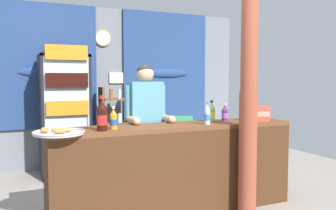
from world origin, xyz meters
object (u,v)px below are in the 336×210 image
Objects in this scene: stall_counter at (180,161)px; soda_bottle_lime_soda at (212,113)px; timber_post at (249,97)px; shopkeeper at (146,118)px; soda_bottle_cola at (102,116)px; drink_fridge at (65,106)px; bottle_shelf_rack at (116,126)px; soda_bottle_grape_soda at (225,113)px; soda_bottle_orange_soda at (113,120)px; soda_bottle_water at (207,115)px; snack_box_crackers at (259,114)px; pastry_tray at (59,132)px; plastic_lawn_chair at (180,139)px.

soda_bottle_lime_soda is at bearing 17.93° from stall_counter.
timber_post reaches higher than shopkeeper.
soda_bottle_cola is (-0.81, -0.02, 0.51)m from stall_counter.
drink_fridge is 1.45× the size of bottle_shelf_rack.
soda_bottle_grape_soda reaches higher than stall_counter.
soda_bottle_orange_soda is at bearing -84.79° from drink_fridge.
stall_counter is 1.68× the size of shopkeeper.
drink_fridge reaches higher than soda_bottle_water.
soda_bottle_cola is (-0.63, -0.52, 0.10)m from shopkeeper.
soda_bottle_cola is 1.29m from soda_bottle_lime_soda.
soda_bottle_water reaches higher than stall_counter.
shopkeeper is 0.67m from soda_bottle_orange_soda.
bottle_shelf_rack is 5.95× the size of snack_box_crackers.
stall_counter is at bearing 179.34° from soda_bottle_water.
pastry_tray is at bearing -172.35° from soda_bottle_grape_soda.
pastry_tray is (-1.87, -0.25, -0.07)m from soda_bottle_grape_soda.
soda_bottle_lime_soda is 1.18× the size of soda_bottle_grape_soda.
drink_fridge is at bearing 91.45° from soda_bottle_cola.
bottle_shelf_rack reaches higher than stall_counter.
soda_bottle_cola is at bearing 169.50° from timber_post.
soda_bottle_cola is at bearing -179.12° from soda_bottle_water.
timber_post is 10.58× the size of soda_bottle_water.
pastry_tray is at bearing -177.72° from snack_box_crackers.
timber_post is 11.79× the size of snack_box_crackers.
bottle_shelf_rack is at bearing 91.84° from stall_counter.
stall_counter is 0.96m from soda_bottle_cola.
stall_counter is at bearing -162.07° from soda_bottle_lime_soda.
stall_counter is 1.27m from pastry_tray.
shopkeeper is at bearing 158.96° from soda_bottle_grape_soda.
soda_bottle_cola reaches higher than soda_bottle_lime_soda.
soda_bottle_grape_soda reaches higher than snack_box_crackers.
timber_post reaches higher than soda_bottle_water.
plastic_lawn_chair is at bearing 40.17° from pastry_tray.
stall_counter is 0.67m from shopkeeper.
soda_bottle_lime_soda is at bearing 7.77° from pastry_tray.
soda_bottle_lime_soda is 1.12× the size of soda_bottle_orange_soda.
plastic_lawn_chair is at bearing 46.64° from soda_bottle_orange_soda.
soda_bottle_water is at bearing -2.88° from soda_bottle_orange_soda.
pastry_tray is (-0.34, -2.09, -0.07)m from drink_fridge.
soda_bottle_lime_soda is at bearing -27.93° from shopkeeper.
timber_post is at bearing -6.57° from pastry_tray.
shopkeeper reaches higher than bottle_shelf_rack.
timber_post is 2.62m from bottle_shelf_rack.
bottle_shelf_rack is at bearing 147.43° from plastic_lawn_chair.
snack_box_crackers is at bearing 0.63° from stall_counter.
soda_bottle_orange_soda is at bearing -174.82° from soda_bottle_lime_soda.
soda_bottle_grape_soda is (0.34, 0.18, -0.02)m from soda_bottle_water.
snack_box_crackers is (0.35, -0.16, -0.00)m from soda_bottle_grape_soda.
drink_fridge is at bearing 133.12° from snack_box_crackers.
stall_counter is 8.01× the size of soda_bottle_cola.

